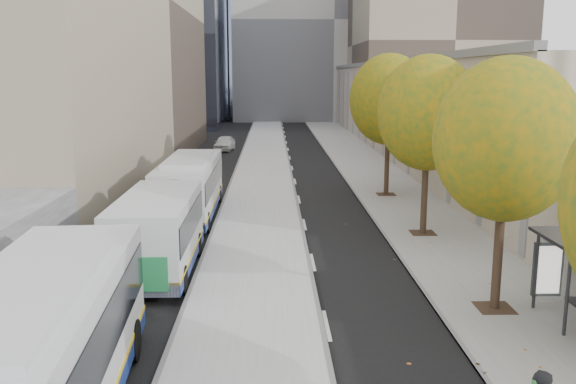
{
  "coord_description": "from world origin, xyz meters",
  "views": [
    {
      "loc": [
        -3.21,
        -4.49,
        7.13
      ],
      "look_at": [
        -2.57,
        19.41,
        2.5
      ],
      "focal_mm": 38.0,
      "sensor_mm": 36.0,
      "label": 1
    }
  ],
  "objects": [
    {
      "name": "bus_far",
      "position": [
        -7.35,
        22.08,
        1.57
      ],
      "size": [
        2.61,
        17.22,
        2.87
      ],
      "rotation": [
        0.0,
        0.0,
        0.0
      ],
      "color": "silver",
      "rests_on": "ground"
    },
    {
      "name": "building_far_block",
      "position": [
        6.0,
        96.0,
        15.0
      ],
      "size": [
        30.0,
        18.0,
        30.0
      ],
      "primitive_type": "cube",
      "color": "#A9A69C",
      "rests_on": "ground"
    },
    {
      "name": "sidewalk",
      "position": [
        4.12,
        35.0,
        0.04
      ],
      "size": [
        4.75,
        150.0,
        0.08
      ],
      "primitive_type": "cube",
      "color": "gray",
      "rests_on": "ground"
    },
    {
      "name": "tree_c",
      "position": [
        3.6,
        13.0,
        5.25
      ],
      "size": [
        4.2,
        4.2,
        7.28
      ],
      "color": "#312618",
      "rests_on": "sidewalk"
    },
    {
      "name": "bus_platform",
      "position": [
        -3.88,
        35.0,
        0.07
      ],
      "size": [
        4.25,
        150.0,
        0.15
      ],
      "primitive_type": "cube",
      "color": "#AFAFAF",
      "rests_on": "ground"
    },
    {
      "name": "distant_car",
      "position": [
        -7.7,
        53.21,
        0.7
      ],
      "size": [
        2.03,
        4.23,
        1.39
      ],
      "primitive_type": "imported",
      "rotation": [
        0.0,
        0.0,
        -0.1
      ],
      "color": "silver",
      "rests_on": "ground"
    },
    {
      "name": "tree_d",
      "position": [
        3.6,
        22.0,
        5.47
      ],
      "size": [
        4.4,
        4.4,
        7.6
      ],
      "color": "#312618",
      "rests_on": "sidewalk"
    },
    {
      "name": "building_tan",
      "position": [
        15.5,
        64.0,
        4.0
      ],
      "size": [
        18.0,
        92.0,
        8.0
      ],
      "primitive_type": "cube",
      "color": "gray",
      "rests_on": "ground"
    },
    {
      "name": "tree_e",
      "position": [
        3.6,
        31.0,
        5.69
      ],
      "size": [
        4.6,
        4.6,
        7.92
      ],
      "color": "#312618",
      "rests_on": "sidewalk"
    }
  ]
}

